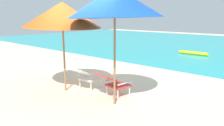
{
  "coord_description": "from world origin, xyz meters",
  "views": [
    {
      "loc": [
        4.22,
        -4.04,
        2.08
      ],
      "look_at": [
        0.0,
        0.67,
        0.75
      ],
      "focal_mm": 35.85,
      "sensor_mm": 36.0,
      "label": 1
    }
  ],
  "objects_px": {
    "swim_buoy": "(193,53)",
    "beach_umbrella_left": "(62,15)",
    "lounge_chair_left": "(86,76)",
    "beach_umbrella_right": "(115,2)",
    "lounge_chair_right": "(113,82)"
  },
  "relations": [
    {
      "from": "swim_buoy",
      "to": "beach_umbrella_left",
      "type": "bearing_deg",
      "value": -92.05
    },
    {
      "from": "lounge_chair_left",
      "to": "beach_umbrella_left",
      "type": "relative_size",
      "value": 0.37
    },
    {
      "from": "beach_umbrella_left",
      "to": "beach_umbrella_right",
      "type": "height_order",
      "value": "beach_umbrella_right"
    },
    {
      "from": "lounge_chair_right",
      "to": "beach_umbrella_left",
      "type": "distance_m",
      "value": 2.25
    },
    {
      "from": "swim_buoy",
      "to": "lounge_chair_right",
      "type": "height_order",
      "value": "lounge_chair_right"
    },
    {
      "from": "swim_buoy",
      "to": "lounge_chair_right",
      "type": "xyz_separation_m",
      "value": [
        1.06,
        -7.83,
        0.31
      ]
    },
    {
      "from": "beach_umbrella_right",
      "to": "swim_buoy",
      "type": "bearing_deg",
      "value": 99.82
    },
    {
      "from": "lounge_chair_right",
      "to": "beach_umbrella_right",
      "type": "relative_size",
      "value": 0.34
    },
    {
      "from": "lounge_chair_right",
      "to": "swim_buoy",
      "type": "bearing_deg",
      "value": 97.74
    },
    {
      "from": "swim_buoy",
      "to": "beach_umbrella_right",
      "type": "relative_size",
      "value": 0.58
    },
    {
      "from": "swim_buoy",
      "to": "lounge_chair_left",
      "type": "bearing_deg",
      "value": -89.54
    },
    {
      "from": "lounge_chair_left",
      "to": "beach_umbrella_left",
      "type": "xyz_separation_m",
      "value": [
        -0.36,
        -0.46,
        1.71
      ]
    },
    {
      "from": "lounge_chair_left",
      "to": "swim_buoy",
      "type": "bearing_deg",
      "value": 90.46
    },
    {
      "from": "lounge_chair_left",
      "to": "beach_umbrella_right",
      "type": "bearing_deg",
      "value": -12.41
    },
    {
      "from": "swim_buoy",
      "to": "lounge_chair_left",
      "type": "relative_size",
      "value": 1.74
    }
  ]
}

